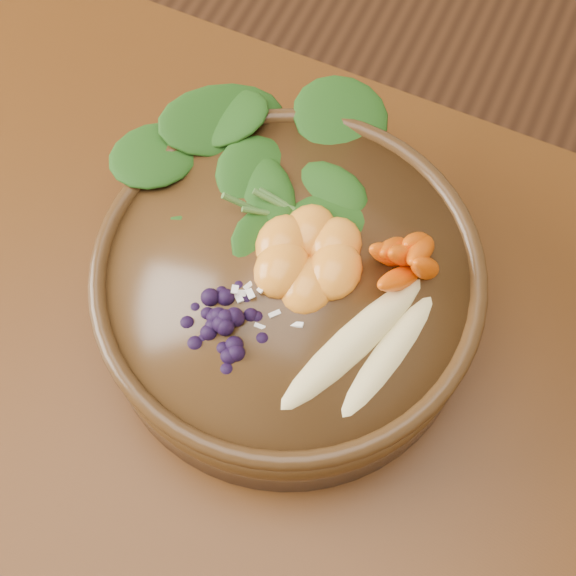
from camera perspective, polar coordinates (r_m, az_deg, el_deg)
name	(u,v)px	position (r m, az deg, el deg)	size (l,w,h in m)	color
ground	(154,533)	(1.45, -9.48, -16.83)	(4.00, 4.00, 0.00)	#381E0F
dining_table	(51,434)	(0.81, -16.50, -9.95)	(1.60, 0.90, 0.75)	#331C0C
stoneware_bowl	(288,293)	(0.68, 0.00, -0.35)	(0.32, 0.32, 0.09)	#432912
kale_heap	(310,169)	(0.66, 1.55, 8.45)	(0.21, 0.19, 0.05)	#1E4F11
carrot_cluster	(423,230)	(0.62, 9.56, 4.09)	(0.07, 0.07, 0.09)	#E24F03
banana_halves	(372,341)	(0.61, 6.03, -3.79)	(0.11, 0.17, 0.03)	#E0CC84
mandarin_cluster	(309,248)	(0.63, 1.49, 2.86)	(0.09, 0.10, 0.04)	orange
blueberry_pile	(225,312)	(0.61, -4.54, -1.72)	(0.15, 0.11, 0.04)	black
coconut_flakes	(269,286)	(0.63, -1.38, 0.11)	(0.10, 0.08, 0.01)	white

